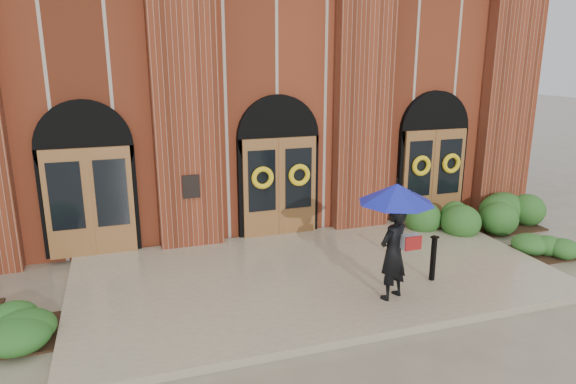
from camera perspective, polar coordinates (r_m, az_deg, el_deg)
name	(u,v)px	position (r m, az deg, el deg)	size (l,w,h in m)	color
ground	(319,281)	(11.01, 3.42, -9.88)	(90.00, 90.00, 0.00)	gray
landing	(316,275)	(11.10, 3.14, -9.22)	(10.00, 5.30, 0.15)	tan
church_building	(227,88)	(18.46, -6.74, 11.40)	(16.20, 12.53, 7.00)	maroon
man_with_umbrella	(395,219)	(9.60, 11.83, -2.98)	(1.84, 1.84, 2.24)	black
metal_post	(433,257)	(10.91, 15.84, -6.99)	(0.16, 0.16, 0.95)	black
hedge_wall_right	(477,214)	(14.93, 20.30, -2.34)	(3.24, 1.30, 0.83)	#26531D
hedge_front_left	(52,319)	(9.93, -24.72, -12.68)	(1.38, 1.18, 0.49)	#21501B
hedge_front_right	(540,245)	(13.75, 26.21, -5.30)	(1.25, 1.07, 0.44)	#26551E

